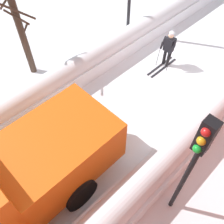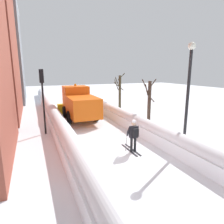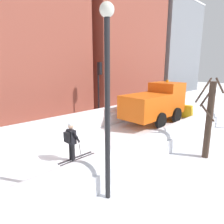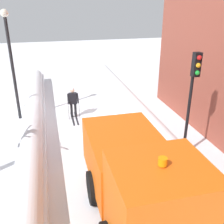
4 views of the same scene
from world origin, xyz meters
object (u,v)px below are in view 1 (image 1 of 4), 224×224
(skier, at_px, (169,47))
(traffic_light_pole, at_px, (194,158))
(bare_tree_near, at_px, (23,36))
(plow_truck, at_px, (17,180))

(skier, bearing_deg, traffic_light_pole, 128.51)
(skier, xyz_separation_m, bare_tree_near, (4.01, 4.65, 0.86))
(plow_truck, xyz_separation_m, bare_tree_near, (5.01, -3.43, 0.39))
(plow_truck, bearing_deg, traffic_light_pole, -137.65)
(plow_truck, height_order, bare_tree_near, bare_tree_near)
(skier, distance_m, traffic_light_pole, 6.99)
(traffic_light_pole, bearing_deg, skier, -51.49)
(plow_truck, relative_size, traffic_light_pole, 1.35)
(skier, relative_size, bare_tree_near, 0.49)
(plow_truck, relative_size, bare_tree_near, 1.62)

